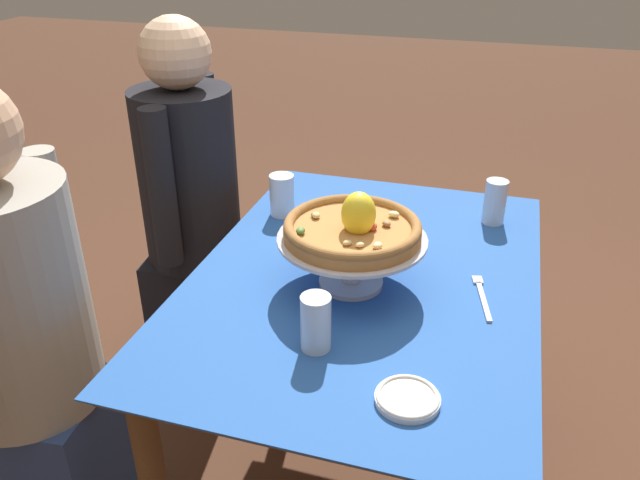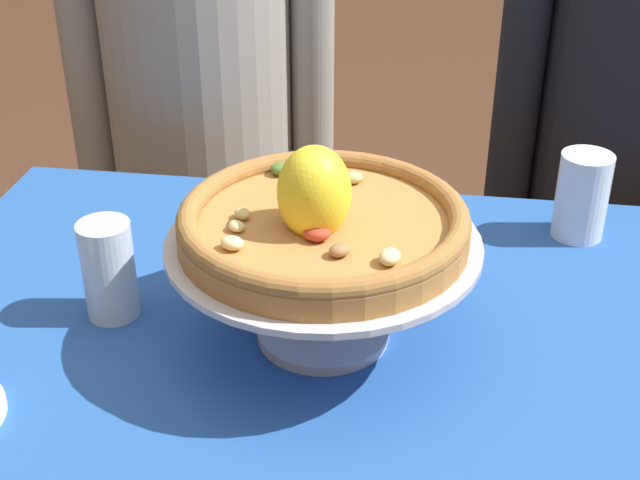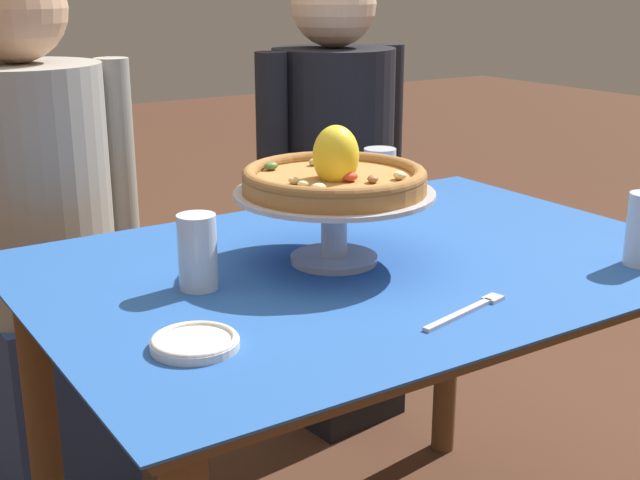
# 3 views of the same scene
# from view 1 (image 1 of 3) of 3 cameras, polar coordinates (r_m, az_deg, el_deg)

# --- Properties ---
(ground_plane) EXTENTS (14.00, 14.00, 0.00)m
(ground_plane) POSITION_cam_1_polar(r_m,az_deg,el_deg) (2.04, 3.38, -20.63)
(ground_plane) COLOR #4C2D1E
(dining_table) EXTENTS (1.18, 0.83, 0.72)m
(dining_table) POSITION_cam_1_polar(r_m,az_deg,el_deg) (1.63, 3.98, -6.48)
(dining_table) COLOR brown
(dining_table) RESTS_ON ground
(pizza_stand) EXTENTS (0.35, 0.35, 0.13)m
(pizza_stand) POSITION_cam_1_polar(r_m,az_deg,el_deg) (1.48, 2.89, -0.95)
(pizza_stand) COLOR #B7B7C1
(pizza_stand) RESTS_ON dining_table
(pizza) EXTENTS (0.32, 0.32, 0.12)m
(pizza) POSITION_cam_1_polar(r_m,az_deg,el_deg) (1.45, 3.01, 1.16)
(pizza) COLOR #AD753D
(pizza) RESTS_ON pizza_stand
(water_glass_side_left) EXTENTS (0.06, 0.06, 0.12)m
(water_glass_side_left) POSITION_cam_1_polar(r_m,az_deg,el_deg) (1.29, -0.39, -7.81)
(water_glass_side_left) COLOR silver
(water_glass_side_left) RESTS_ON dining_table
(water_glass_front_right) EXTENTS (0.06, 0.06, 0.13)m
(water_glass_front_right) POSITION_cam_1_polar(r_m,az_deg,el_deg) (1.86, 15.51, 3.16)
(water_glass_front_right) COLOR silver
(water_glass_front_right) RESTS_ON dining_table
(water_glass_back_right) EXTENTS (0.07, 0.07, 0.12)m
(water_glass_back_right) POSITION_cam_1_polar(r_m,az_deg,el_deg) (1.85, -3.45, 3.84)
(water_glass_back_right) COLOR white
(water_glass_back_right) RESTS_ON dining_table
(side_plate) EXTENTS (0.12, 0.12, 0.02)m
(side_plate) POSITION_cam_1_polar(r_m,az_deg,el_deg) (1.21, 7.92, -13.96)
(side_plate) COLOR silver
(side_plate) RESTS_ON dining_table
(dinner_fork) EXTENTS (0.19, 0.06, 0.01)m
(dinner_fork) POSITION_cam_1_polar(r_m,az_deg,el_deg) (1.53, 14.43, -4.85)
(dinner_fork) COLOR #B7B7C1
(dinner_fork) RESTS_ON dining_table
(diner_left) EXTENTS (0.51, 0.38, 1.25)m
(diner_left) POSITION_cam_1_polar(r_m,az_deg,el_deg) (1.64, -25.44, -8.81)
(diner_left) COLOR navy
(diner_left) RESTS_ON ground
(diner_right) EXTENTS (0.48, 0.35, 1.25)m
(diner_right) POSITION_cam_1_polar(r_m,az_deg,el_deg) (2.17, -11.47, 2.17)
(diner_right) COLOR black
(diner_right) RESTS_ON ground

